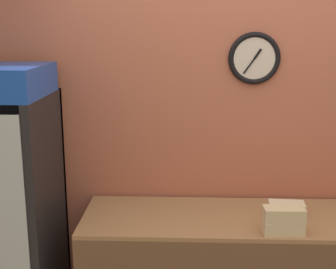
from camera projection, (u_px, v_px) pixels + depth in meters
wall_back at (238, 131)px, 3.14m from camera, size 5.20×0.09×2.70m
beverage_cooler at (4, 198)px, 2.95m from camera, size 0.64×0.67×1.82m
sandwich_stack_bottom at (283, 227)px, 2.64m from camera, size 0.23×0.12×0.08m
sandwich_stack_middle at (284, 214)px, 2.63m from camera, size 0.23×0.12×0.08m
sandwich_flat_left at (287, 209)px, 2.90m from camera, size 0.23×0.13×0.08m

